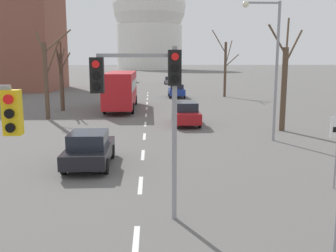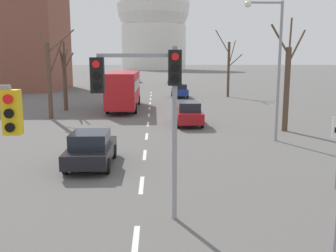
# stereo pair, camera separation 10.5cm
# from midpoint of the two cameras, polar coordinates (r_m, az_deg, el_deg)

# --- Properties ---
(lane_stripe_0) EXTENTS (0.16, 2.00, 0.01)m
(lane_stripe_0) POSITION_cam_midpoint_polar(r_m,az_deg,el_deg) (9.90, -4.67, -17.38)
(lane_stripe_0) COLOR silver
(lane_stripe_0) RESTS_ON ground_plane
(lane_stripe_1) EXTENTS (0.16, 2.00, 0.01)m
(lane_stripe_1) POSITION_cam_midpoint_polar(r_m,az_deg,el_deg) (14.05, -3.84, -8.93)
(lane_stripe_1) COLOR silver
(lane_stripe_1) RESTS_ON ground_plane
(lane_stripe_2) EXTENTS (0.16, 2.00, 0.01)m
(lane_stripe_2) POSITION_cam_midpoint_polar(r_m,az_deg,el_deg) (18.37, -3.41, -4.39)
(lane_stripe_2) COLOR silver
(lane_stripe_2) RESTS_ON ground_plane
(lane_stripe_3) EXTENTS (0.16, 2.00, 0.01)m
(lane_stripe_3) POSITION_cam_midpoint_polar(r_m,az_deg,el_deg) (22.75, -3.15, -1.59)
(lane_stripe_3) COLOR silver
(lane_stripe_3) RESTS_ON ground_plane
(lane_stripe_4) EXTENTS (0.16, 2.00, 0.01)m
(lane_stripe_4) POSITION_cam_midpoint_polar(r_m,az_deg,el_deg) (27.18, -2.97, 0.31)
(lane_stripe_4) COLOR silver
(lane_stripe_4) RESTS_ON ground_plane
(lane_stripe_5) EXTENTS (0.16, 2.00, 0.01)m
(lane_stripe_5) POSITION_cam_midpoint_polar(r_m,az_deg,el_deg) (31.62, -2.84, 1.67)
(lane_stripe_5) COLOR silver
(lane_stripe_5) RESTS_ON ground_plane
(lane_stripe_6) EXTENTS (0.16, 2.00, 0.01)m
(lane_stripe_6) POSITION_cam_midpoint_polar(r_m,az_deg,el_deg) (36.08, -2.75, 2.70)
(lane_stripe_6) COLOR silver
(lane_stripe_6) RESTS_ON ground_plane
(lane_stripe_7) EXTENTS (0.16, 2.00, 0.01)m
(lane_stripe_7) POSITION_cam_midpoint_polar(r_m,az_deg,el_deg) (40.55, -2.67, 3.50)
(lane_stripe_7) COLOR silver
(lane_stripe_7) RESTS_ON ground_plane
(lane_stripe_8) EXTENTS (0.16, 2.00, 0.01)m
(lane_stripe_8) POSITION_cam_midpoint_polar(r_m,az_deg,el_deg) (45.02, -2.61, 4.14)
(lane_stripe_8) COLOR silver
(lane_stripe_8) RESTS_ON ground_plane
(lane_stripe_9) EXTENTS (0.16, 2.00, 0.01)m
(lane_stripe_9) POSITION_cam_midpoint_polar(r_m,az_deg,el_deg) (49.50, -2.56, 4.67)
(lane_stripe_9) COLOR silver
(lane_stripe_9) RESTS_ON ground_plane
(lane_stripe_10) EXTENTS (0.16, 2.00, 0.01)m
(lane_stripe_10) POSITION_cam_midpoint_polar(r_m,az_deg,el_deg) (53.98, -2.52, 5.11)
(lane_stripe_10) COLOR silver
(lane_stripe_10) RESTS_ON ground_plane
(traffic_signal_centre_tall) EXTENTS (2.47, 0.34, 4.93)m
(traffic_signal_centre_tall) POSITION_cam_midpoint_polar(r_m,az_deg,el_deg) (10.30, -2.80, 5.50)
(traffic_signal_centre_tall) COLOR gray
(traffic_signal_centre_tall) RESTS_ON ground_plane
(street_lamp_right) EXTENTS (2.13, 0.36, 7.72)m
(street_lamp_right) POSITION_cam_midpoint_polar(r_m,az_deg,el_deg) (21.81, 15.80, 10.20)
(street_lamp_right) COLOR gray
(street_lamp_right) RESTS_ON ground_plane
(sedan_near_left) EXTENTS (1.84, 4.37, 1.66)m
(sedan_near_left) POSITION_cam_midpoint_polar(r_m,az_deg,el_deg) (26.74, 3.25, 1.94)
(sedan_near_left) COLOR maroon
(sedan_near_left) RESTS_ON ground_plane
(sedan_near_right) EXTENTS (1.98, 4.48, 1.67)m
(sedan_near_right) POSITION_cam_midpoint_polar(r_m,az_deg,el_deg) (79.68, -5.00, 7.25)
(sedan_near_right) COLOR silver
(sedan_near_right) RESTS_ON ground_plane
(sedan_mid_centre) EXTENTS (1.88, 4.07, 1.53)m
(sedan_mid_centre) POSITION_cam_midpoint_polar(r_m,az_deg,el_deg) (16.62, -11.47, -3.37)
(sedan_mid_centre) COLOR black
(sedan_mid_centre) RESTS_ON ground_plane
(sedan_far_left) EXTENTS (1.90, 3.92, 1.46)m
(sedan_far_left) POSITION_cam_midpoint_polar(r_m,az_deg,el_deg) (73.96, 0.74, 6.99)
(sedan_far_left) COLOR slate
(sedan_far_left) RESTS_ON ground_plane
(sedan_far_right) EXTENTS (1.98, 4.44, 1.67)m
(sedan_far_right) POSITION_cam_midpoint_polar(r_m,az_deg,el_deg) (46.90, 1.85, 5.42)
(sedan_far_right) COLOR navy
(sedan_far_right) RESTS_ON ground_plane
(city_bus) EXTENTS (2.66, 10.80, 3.48)m
(city_bus) POSITION_cam_midpoint_polar(r_m,az_deg,el_deg) (35.60, -6.63, 5.86)
(city_bus) COLOR red
(city_bus) RESTS_ON ground_plane
(bare_tree_left_near) EXTENTS (2.81, 2.06, 7.07)m
(bare_tree_left_near) POSITION_cam_midpoint_polar(r_m,az_deg,el_deg) (30.80, -17.48, 7.46)
(bare_tree_left_near) COLOR brown
(bare_tree_left_near) RESTS_ON ground_plane
(bare_tree_right_near) EXTENTS (3.46, 2.24, 8.29)m
(bare_tree_right_near) POSITION_cam_midpoint_polar(r_m,az_deg,el_deg) (48.14, 9.29, 8.87)
(bare_tree_right_near) COLOR brown
(bare_tree_right_near) RESTS_ON ground_plane
(bare_tree_left_far) EXTENTS (0.86, 3.07, 6.22)m
(bare_tree_left_far) POSITION_cam_midpoint_polar(r_m,az_deg,el_deg) (35.53, -15.38, 7.15)
(bare_tree_left_far) COLOR brown
(bare_tree_left_far) RESTS_ON ground_plane
(bare_tree_right_far) EXTENTS (2.86, 1.72, 7.35)m
(bare_tree_right_far) POSITION_cam_midpoint_polar(r_m,az_deg,el_deg) (25.41, 17.81, 6.36)
(bare_tree_right_far) COLOR brown
(bare_tree_right_far) RESTS_ON ground_plane
(capitol_dome) EXTENTS (36.80, 36.80, 51.97)m
(capitol_dome) POSITION_cam_midpoint_polar(r_m,az_deg,el_deg) (196.81, -2.24, 15.99)
(capitol_dome) COLOR silver
(capitol_dome) RESTS_ON ground_plane
(apartment_block_left) EXTENTS (18.00, 14.00, 23.09)m
(apartment_block_left) POSITION_cam_midpoint_polar(r_m,az_deg,el_deg) (65.42, -24.00, 15.25)
(apartment_block_left) COLOR brown
(apartment_block_left) RESTS_ON ground_plane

